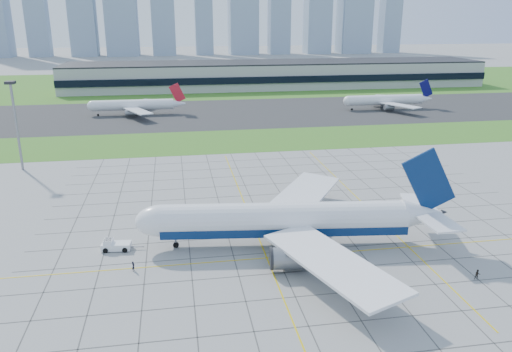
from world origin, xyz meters
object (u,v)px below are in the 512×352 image
(crew_near, at_px, (133,266))
(distant_jet_1, at_px, (135,105))
(light_mast, at_px, (15,115))
(crew_far, at_px, (478,275))
(distant_jet_2, at_px, (386,100))
(airliner, at_px, (286,220))
(pushback_tug, at_px, (115,245))

(crew_near, xyz_separation_m, distant_jet_1, (-8.87, 150.13, 3.58))
(light_mast, bearing_deg, crew_near, -62.09)
(crew_far, bearing_deg, distant_jet_2, 82.84)
(distant_jet_1, bearing_deg, airliner, -75.43)
(crew_far, height_order, distant_jet_1, distant_jet_1)
(pushback_tug, xyz_separation_m, distant_jet_2, (113.61, 135.90, 3.50))
(airliner, distance_m, distant_jet_2, 161.10)
(distant_jet_1, bearing_deg, distant_jet_2, -2.48)
(airliner, relative_size, pushback_tug, 7.67)
(pushback_tug, bearing_deg, crew_far, -12.82)
(crew_near, relative_size, distant_jet_1, 0.04)
(airliner, relative_size, distant_jet_1, 1.45)
(crew_far, distance_m, distant_jet_1, 175.99)
(pushback_tug, distance_m, crew_near, 9.96)
(airliner, relative_size, crew_near, 34.16)
(airliner, bearing_deg, light_mast, 142.70)
(airliner, distance_m, distant_jet_1, 149.21)
(crew_far, bearing_deg, distant_jet_1, 123.29)
(crew_near, relative_size, distant_jet_2, 0.04)
(distant_jet_2, bearing_deg, distant_jet_1, 177.52)
(airliner, bearing_deg, distant_jet_1, 111.19)
(light_mast, height_order, crew_near, light_mast)
(light_mast, distance_m, distant_jet_1, 87.31)
(distant_jet_2, bearing_deg, light_mast, -152.12)
(airliner, bearing_deg, crew_far, -25.70)
(light_mast, distance_m, pushback_tug, 68.69)
(pushback_tug, bearing_deg, crew_near, -59.51)
(light_mast, relative_size, airliner, 0.41)
(light_mast, xyz_separation_m, distant_jet_2, (145.58, 77.03, -11.69))
(airliner, height_order, crew_near, airliner)
(airliner, xyz_separation_m, pushback_tug, (-32.69, 3.39, -4.31))
(light_mast, height_order, distant_jet_1, light_mast)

